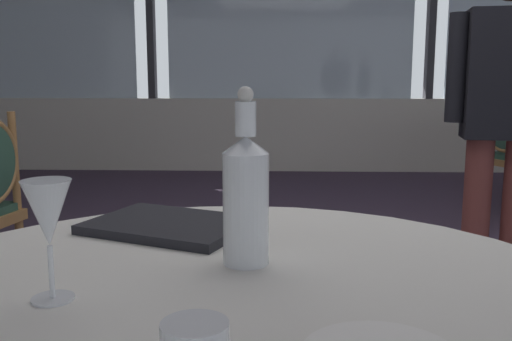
{
  "coord_description": "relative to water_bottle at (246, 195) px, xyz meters",
  "views": [
    {
      "loc": [
        -0.14,
        -2.33,
        1.09
      ],
      "look_at": [
        -0.18,
        -1.28,
        0.91
      ],
      "focal_mm": 39.3,
      "sensor_mm": 36.0,
      "label": 1
    }
  ],
  "objects": [
    {
      "name": "ground_plane",
      "position": [
        0.19,
        1.36,
        -0.88
      ],
      "size": [
        14.71,
        14.71,
        0.0
      ],
      "primitive_type": "plane",
      "color": "#47384C"
    },
    {
      "name": "water_bottle",
      "position": [
        0.0,
        0.0,
        0.0
      ],
      "size": [
        0.08,
        0.08,
        0.32
      ],
      "color": "white",
      "rests_on": "foreground_table"
    },
    {
      "name": "wine_glass",
      "position": [
        -0.28,
        -0.18,
        0.0
      ],
      "size": [
        0.07,
        0.07,
        0.18
      ],
      "color": "white",
      "rests_on": "foreground_table"
    },
    {
      "name": "menu_book",
      "position": [
        -0.18,
        0.22,
        -0.11
      ],
      "size": [
        0.4,
        0.35,
        0.02
      ],
      "primitive_type": "cube",
      "rotation": [
        0.0,
        0.0,
        -0.39
      ],
      "color": "black",
      "rests_on": "foreground_table"
    },
    {
      "name": "diner_person_0",
      "position": [
        1.12,
        1.73,
        0.05
      ],
      "size": [
        0.52,
        0.25,
        1.64
      ],
      "rotation": [
        0.0,
        0.0,
        4.55
      ],
      "color": "brown",
      "rests_on": "ground_plane"
    },
    {
      "name": "dining_chair_1_1",
      "position": [
        2.4,
        4.75,
        -0.34
      ],
      "size": [
        0.64,
        0.61,
        0.93
      ],
      "rotation": [
        0.0,
        0.0,
        5.15
      ],
      "color": "olive",
      "rests_on": "ground_plane"
    },
    {
      "name": "window_wall_far",
      "position": [
        0.19,
        5.61,
        0.27
      ],
      "size": [
        10.18,
        0.14,
        2.88
      ],
      "color": "silver",
      "rests_on": "ground_plane"
    }
  ]
}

